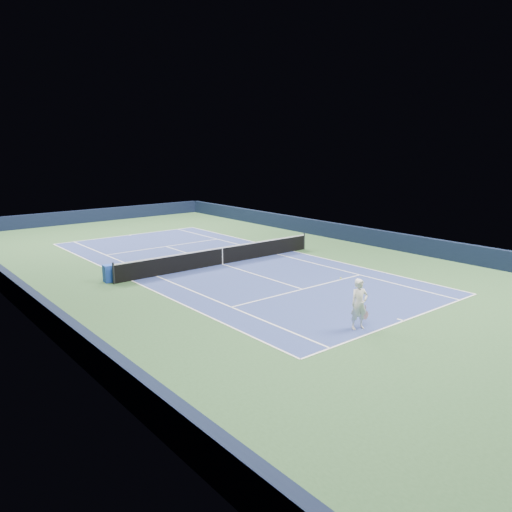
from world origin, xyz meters
TOP-DOWN VIEW (x-y plane):
  - ground at (0.00, 0.00)m, footprint 40.00×40.00m
  - wall_far at (0.00, 19.82)m, footprint 22.00×0.35m
  - wall_right at (10.82, 0.00)m, footprint 0.35×40.00m
  - wall_left at (-10.82, 0.00)m, footprint 0.35×40.00m
  - court_surface at (0.00, 0.00)m, footprint 10.97×23.77m
  - baseline_far at (0.00, 11.88)m, footprint 10.97×0.08m
  - baseline_near at (0.00, -11.88)m, footprint 10.97×0.08m
  - sideline_doubles_right at (5.49, 0.00)m, footprint 0.08×23.77m
  - sideline_doubles_left at (-5.49, 0.00)m, footprint 0.08×23.77m
  - sideline_singles_right at (4.12, 0.00)m, footprint 0.08×23.77m
  - sideline_singles_left at (-4.12, 0.00)m, footprint 0.08×23.77m
  - service_line_far at (0.00, 6.40)m, footprint 8.23×0.08m
  - service_line_near at (0.00, -6.40)m, footprint 8.23×0.08m
  - center_service_line at (0.00, 0.00)m, footprint 0.08×12.80m
  - center_mark_far at (0.00, 11.73)m, footprint 0.08×0.30m
  - center_mark_near at (0.00, -11.73)m, footprint 0.08×0.30m
  - tennis_net at (0.00, 0.00)m, footprint 12.90×0.10m
  - sponsor_cube at (-6.40, 0.54)m, footprint 0.58×0.51m
  - tennis_player at (-1.98, -11.30)m, footprint 0.88×1.35m

SIDE VIEW (x-z plane):
  - ground at x=0.00m, z-range 0.00..0.00m
  - court_surface at x=0.00m, z-range 0.00..0.01m
  - baseline_far at x=0.00m, z-range 0.01..0.01m
  - baseline_near at x=0.00m, z-range 0.01..0.01m
  - sideline_doubles_right at x=5.49m, z-range 0.01..0.01m
  - sideline_doubles_left at x=-5.49m, z-range 0.01..0.01m
  - sideline_singles_right at x=4.12m, z-range 0.01..0.01m
  - sideline_singles_left at x=-4.12m, z-range 0.01..0.01m
  - service_line_far at x=0.00m, z-range 0.01..0.01m
  - service_line_near at x=0.00m, z-range 0.01..0.01m
  - center_service_line at x=0.00m, z-range 0.01..0.01m
  - center_mark_far at x=0.00m, z-range 0.01..0.01m
  - center_mark_near at x=0.00m, z-range 0.01..0.01m
  - sponsor_cube at x=-6.40m, z-range 0.00..0.84m
  - tennis_net at x=0.00m, z-range -0.03..1.04m
  - wall_far at x=0.00m, z-range 0.00..1.10m
  - wall_right at x=10.82m, z-range 0.00..1.10m
  - wall_left at x=-10.82m, z-range 0.00..1.10m
  - tennis_player at x=-1.98m, z-range 0.00..1.87m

